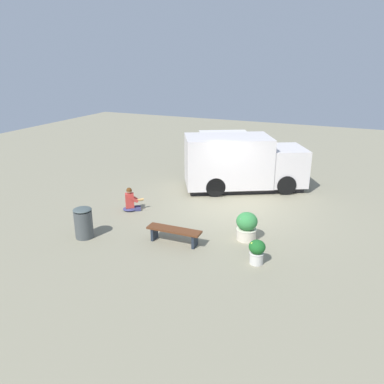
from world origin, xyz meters
The scene contains 7 objects.
ground_plane centered at (0.00, 0.00, 0.00)m, with size 40.00×40.00×0.00m, color gray.
food_truck centered at (-2.53, -0.52, 1.06)m, with size 4.06×5.23×2.22m.
person_customer centered at (1.45, -3.42, 0.33)m, with size 0.68×0.75×0.86m.
planter_flowering_near centered at (2.05, 1.05, 0.44)m, with size 0.64×0.64×0.87m.
planter_flowering_far centered at (3.34, 1.70, 0.37)m, with size 0.45×0.45×0.68m.
plaza_bench centered at (3.15, -0.85, 0.34)m, with size 0.44×1.66×0.45m.
trash_bin centered at (3.91, -3.54, 0.49)m, with size 0.56×0.56×0.97m.
Camera 1 is at (12.41, 3.80, 5.25)m, focal length 36.07 mm.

